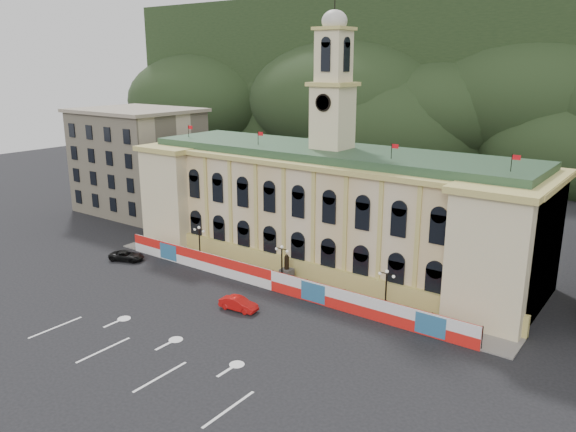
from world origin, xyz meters
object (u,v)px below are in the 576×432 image
Objects in this scene: lamp_center at (282,262)px; red_sedan at (239,304)px; statue at (287,274)px; black_suv at (127,256)px.

red_sedan is at bearing -86.89° from lamp_center.
lamp_center is at bearing -90.00° from statue.
black_suv is (-22.64, -5.52, -2.40)m from lamp_center.
statue is 0.70× the size of black_suv.
red_sedan is 23.32m from black_suv.
lamp_center reaches higher than black_suv.
lamp_center is at bearing -98.89° from black_suv.
statue reaches higher than red_sedan.
red_sedan is at bearing -87.21° from statue.
black_suv is (-22.64, -6.52, -0.52)m from statue.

